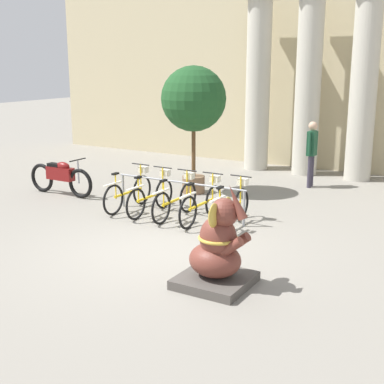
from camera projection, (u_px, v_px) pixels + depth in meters
The scene contains 15 objects.
ground_plane at pixel (162, 249), 9.54m from camera, with size 60.00×60.00×0.00m, color gray.
building_facade at pixel (320, 70), 16.02m from camera, with size 20.00×0.20×6.00m.
column_left at pixel (258, 83), 16.04m from camera, with size 0.91×0.91×5.16m.
column_middle at pixel (308, 84), 15.27m from camera, with size 0.91×0.91×5.16m.
column_right at pixel (364, 85), 14.50m from camera, with size 0.91×0.91×5.16m.
bike_rack at pixel (180, 189), 11.44m from camera, with size 3.15×0.05×0.77m.
bicycle_0 at pixel (129, 192), 12.03m from camera, with size 0.48×1.75×0.97m.
bicycle_1 at pixel (151, 196), 11.68m from camera, with size 0.48×1.75×0.97m.
bicycle_2 at pixel (176, 199), 11.36m from camera, with size 0.48×1.75×0.97m.
bicycle_3 at pixel (202, 203), 11.05m from camera, with size 0.48×1.75×0.97m.
bicycle_4 at pixel (231, 207), 10.77m from camera, with size 0.48×1.75×0.97m.
elephant_statue at pixel (218, 251), 7.86m from camera, with size 1.03×1.03×1.60m.
motorcycle at pixel (61, 176), 13.28m from camera, with size 2.03×0.55×0.96m.
person_pedestrian at pixel (312, 148), 13.98m from camera, with size 0.23×0.47×1.74m.
potted_tree at pixel (194, 102), 13.08m from camera, with size 1.61×1.61×3.17m.
Camera 1 is at (5.05, -7.49, 3.27)m, focal length 50.00 mm.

